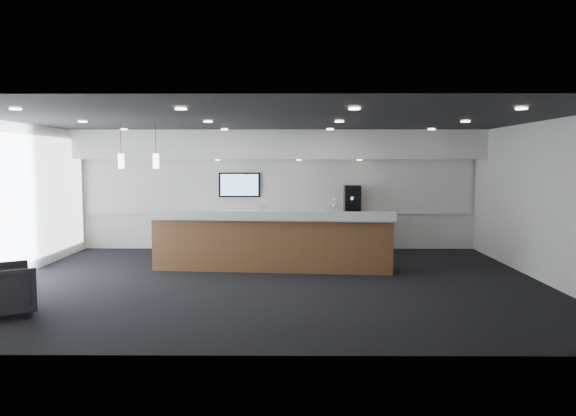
{
  "coord_description": "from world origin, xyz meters",
  "views": [
    {
      "loc": [
        0.34,
        -10.33,
        2.25
      ],
      "look_at": [
        0.25,
        1.3,
        1.28
      ],
      "focal_mm": 35.0,
      "sensor_mm": 36.0,
      "label": 1
    }
  ],
  "objects": [
    {
      "name": "cup_1",
      "position": [
        1.09,
        3.54,
        1.0
      ],
      "size": [
        0.15,
        0.15,
        0.1
      ],
      "primitive_type": "imported",
      "rotation": [
        0.0,
        0.0,
        0.65
      ],
      "color": "white",
      "rests_on": "back_credenza"
    },
    {
      "name": "cup_2",
      "position": [
        0.95,
        3.54,
        1.0
      ],
      "size": [
        0.13,
        0.13,
        0.1
      ],
      "primitive_type": "imported",
      "rotation": [
        0.0,
        0.0,
        1.29
      ],
      "color": "white",
      "rests_on": "back_credenza"
    },
    {
      "name": "back_credenza",
      "position": [
        -0.0,
        3.64,
        0.48
      ],
      "size": [
        5.06,
        0.66,
        0.95
      ],
      "color": "gray",
      "rests_on": "ground"
    },
    {
      "name": "pendant_right",
      "position": [
        -3.1,
        0.8,
        2.25
      ],
      "size": [
        0.12,
        0.12,
        0.3
      ],
      "primitive_type": "cylinder",
      "color": "#FFF1C6",
      "rests_on": "ceiling"
    },
    {
      "name": "cup_0",
      "position": [
        1.23,
        3.54,
        1.0
      ],
      "size": [
        0.11,
        0.11,
        0.1
      ],
      "primitive_type": "imported",
      "color": "white",
      "rests_on": "back_credenza"
    },
    {
      "name": "ground",
      "position": [
        0.0,
        0.0,
        0.0
      ],
      "size": [
        10.0,
        10.0,
        0.0
      ],
      "primitive_type": "plane",
      "color": "black",
      "rests_on": "ground"
    },
    {
      "name": "cup_3",
      "position": [
        0.81,
        3.54,
        1.0
      ],
      "size": [
        0.14,
        0.14,
        0.1
      ],
      "primitive_type": "imported",
      "rotation": [
        0.0,
        0.0,
        1.94
      ],
      "color": "white",
      "rests_on": "back_credenza"
    },
    {
      "name": "service_counter",
      "position": [
        -0.07,
        1.14,
        0.58
      ],
      "size": [
        5.03,
        1.29,
        1.49
      ],
      "rotation": [
        0.0,
        0.0,
        -0.09
      ],
      "color": "brown",
      "rests_on": "ground"
    },
    {
      "name": "armchair",
      "position": [
        -3.86,
        -2.35,
        0.38
      ],
      "size": [
        1.15,
        1.14,
        0.76
      ],
      "primitive_type": "imported",
      "rotation": [
        0.0,
        0.0,
        2.15
      ],
      "color": "black",
      "rests_on": "ground"
    },
    {
      "name": "wall_tv",
      "position": [
        -1.0,
        3.91,
        1.65
      ],
      "size": [
        1.05,
        0.08,
        0.62
      ],
      "color": "black",
      "rests_on": "back_wall"
    },
    {
      "name": "info_sign_right",
      "position": [
        1.52,
        3.53,
        1.06
      ],
      "size": [
        0.16,
        0.04,
        0.22
      ],
      "primitive_type": "cube",
      "rotation": [
        0.0,
        0.0,
        0.13
      ],
      "color": "silver",
      "rests_on": "back_credenza"
    },
    {
      "name": "pendant_left",
      "position": [
        -2.4,
        0.8,
        2.25
      ],
      "size": [
        0.12,
        0.12,
        0.3
      ],
      "primitive_type": "cylinder",
      "color": "#FFF1C6",
      "rests_on": "ceiling"
    },
    {
      "name": "back_wall",
      "position": [
        0.0,
        4.0,
        1.5
      ],
      "size": [
        10.0,
        0.02,
        3.0
      ],
      "primitive_type": "cube",
      "color": "silver",
      "rests_on": "ground"
    },
    {
      "name": "coffee_machine",
      "position": [
        1.85,
        3.71,
        1.3
      ],
      "size": [
        0.4,
        0.53,
        0.7
      ],
      "rotation": [
        0.0,
        0.0,
        -0.0
      ],
      "color": "black",
      "rests_on": "back_credenza"
    },
    {
      "name": "ceiling_can_lights",
      "position": [
        0.0,
        0.0,
        2.97
      ],
      "size": [
        7.0,
        5.0,
        0.02
      ],
      "primitive_type": null,
      "color": "white",
      "rests_on": "ceiling"
    },
    {
      "name": "alcove_panel",
      "position": [
        0.0,
        3.97,
        1.6
      ],
      "size": [
        9.8,
        0.06,
        1.4
      ],
      "primitive_type": "cube",
      "color": "white",
      "rests_on": "back_wall"
    },
    {
      "name": "soffit_bulkhead",
      "position": [
        0.0,
        3.55,
        2.65
      ],
      "size": [
        10.0,
        0.9,
        0.7
      ],
      "primitive_type": "cube",
      "color": "white",
      "rests_on": "back_wall"
    },
    {
      "name": "left_wall",
      "position": [
        -5.0,
        0.0,
        1.5
      ],
      "size": [
        0.02,
        8.0,
        3.0
      ],
      "primitive_type": "cube",
      "color": "silver",
      "rests_on": "ground"
    },
    {
      "name": "cup_4",
      "position": [
        0.67,
        3.54,
        1.0
      ],
      "size": [
        0.15,
        0.15,
        0.1
      ],
      "primitive_type": "imported",
      "rotation": [
        0.0,
        0.0,
        2.58
      ],
      "color": "white",
      "rests_on": "back_credenza"
    },
    {
      "name": "window_blinds_wall",
      "position": [
        -4.96,
        0.0,
        1.5
      ],
      "size": [
        0.04,
        7.36,
        2.55
      ],
      "primitive_type": "cube",
      "color": "#D1E2FA",
      "rests_on": "left_wall"
    },
    {
      "name": "right_wall",
      "position": [
        5.0,
        0.0,
        1.5
      ],
      "size": [
        0.02,
        8.0,
        3.0
      ],
      "primitive_type": "cube",
      "color": "silver",
      "rests_on": "ground"
    },
    {
      "name": "ceiling",
      "position": [
        0.0,
        0.0,
        3.0
      ],
      "size": [
        10.0,
        8.0,
        0.02
      ],
      "primitive_type": "cube",
      "color": "black",
      "rests_on": "back_wall"
    },
    {
      "name": "cup_5",
      "position": [
        0.53,
        3.54,
        1.0
      ],
      "size": [
        0.12,
        0.12,
        0.1
      ],
      "primitive_type": "imported",
      "rotation": [
        0.0,
        0.0,
        3.23
      ],
      "color": "white",
      "rests_on": "back_credenza"
    },
    {
      "name": "info_sign_left",
      "position": [
        -0.37,
        3.54,
        1.07
      ],
      "size": [
        0.17,
        0.05,
        0.24
      ],
      "primitive_type": "cube",
      "rotation": [
        0.0,
        0.0,
        -0.15
      ],
      "color": "silver",
      "rests_on": "back_credenza"
    },
    {
      "name": "cup_6",
      "position": [
        0.39,
        3.54,
        1.0
      ],
      "size": [
        0.15,
        0.15,
        0.1
      ],
      "primitive_type": "imported",
      "rotation": [
        0.0,
        0.0,
        3.87
      ],
      "color": "white",
      "rests_on": "back_credenza"
    }
  ]
}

